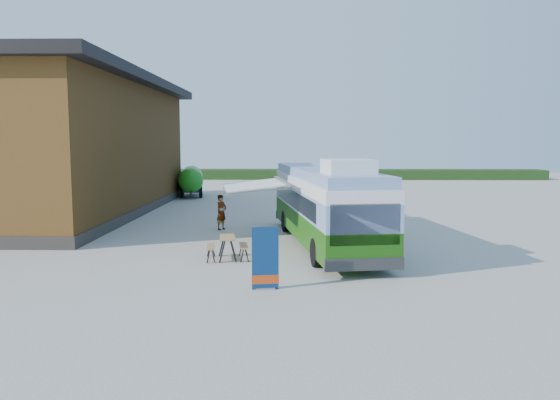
{
  "coord_description": "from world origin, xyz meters",
  "views": [
    {
      "loc": [
        1.45,
        -19.64,
        4.0
      ],
      "look_at": [
        1.02,
        4.33,
        1.4
      ],
      "focal_mm": 35.0,
      "sensor_mm": 36.0,
      "label": 1
    }
  ],
  "objects_px": {
    "picnic_table": "(227,242)",
    "slurry_tanker": "(191,179)",
    "banner": "(265,264)",
    "bus": "(325,203)",
    "person_a": "(221,212)",
    "person_b": "(300,207)"
  },
  "relations": [
    {
      "from": "picnic_table",
      "to": "person_b",
      "type": "distance_m",
      "value": 8.98
    },
    {
      "from": "picnic_table",
      "to": "person_b",
      "type": "height_order",
      "value": "person_b"
    },
    {
      "from": "bus",
      "to": "person_b",
      "type": "relative_size",
      "value": 7.34
    },
    {
      "from": "picnic_table",
      "to": "person_b",
      "type": "relative_size",
      "value": 0.98
    },
    {
      "from": "banner",
      "to": "person_b",
      "type": "xyz_separation_m",
      "value": [
        1.17,
        12.33,
        0.07
      ]
    },
    {
      "from": "bus",
      "to": "picnic_table",
      "type": "height_order",
      "value": "bus"
    },
    {
      "from": "banner",
      "to": "slurry_tanker",
      "type": "distance_m",
      "value": 25.78
    },
    {
      "from": "bus",
      "to": "banner",
      "type": "height_order",
      "value": "bus"
    },
    {
      "from": "picnic_table",
      "to": "banner",
      "type": "bearing_deg",
      "value": -76.71
    },
    {
      "from": "banner",
      "to": "person_b",
      "type": "bearing_deg",
      "value": 75.95
    },
    {
      "from": "banner",
      "to": "picnic_table",
      "type": "xyz_separation_m",
      "value": [
        -1.45,
        3.74,
        -0.12
      ]
    },
    {
      "from": "picnic_table",
      "to": "person_b",
      "type": "xyz_separation_m",
      "value": [
        2.62,
        8.58,
        0.19
      ]
    },
    {
      "from": "banner",
      "to": "slurry_tanker",
      "type": "relative_size",
      "value": 0.3
    },
    {
      "from": "person_b",
      "to": "slurry_tanker",
      "type": "xyz_separation_m",
      "value": [
        -7.66,
        12.62,
        0.46
      ]
    },
    {
      "from": "person_a",
      "to": "person_b",
      "type": "distance_m",
      "value": 4.31
    },
    {
      "from": "picnic_table",
      "to": "slurry_tanker",
      "type": "distance_m",
      "value": 21.81
    },
    {
      "from": "person_a",
      "to": "person_b",
      "type": "height_order",
      "value": "person_a"
    },
    {
      "from": "banner",
      "to": "person_a",
      "type": "xyz_separation_m",
      "value": [
        -2.43,
        9.95,
        0.1
      ]
    },
    {
      "from": "person_b",
      "to": "slurry_tanker",
      "type": "height_order",
      "value": "slurry_tanker"
    },
    {
      "from": "banner",
      "to": "person_a",
      "type": "distance_m",
      "value": 10.24
    },
    {
      "from": "banner",
      "to": "person_a",
      "type": "relative_size",
      "value": 1.07
    },
    {
      "from": "bus",
      "to": "banner",
      "type": "xyz_separation_m",
      "value": [
        -2.0,
        -6.44,
        -0.93
      ]
    }
  ]
}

